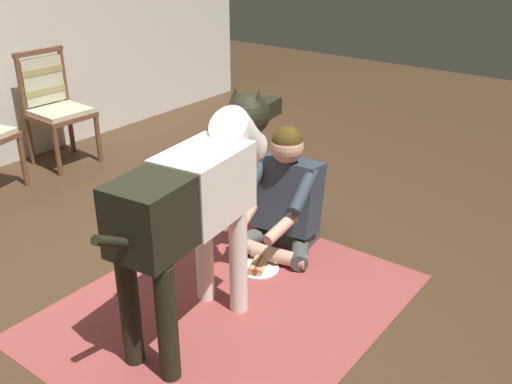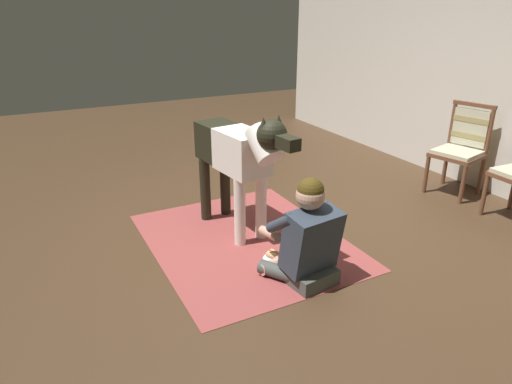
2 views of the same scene
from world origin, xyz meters
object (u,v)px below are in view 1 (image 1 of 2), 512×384
(dining_chair_right_of_pair, at_px, (53,102))
(person_sitting_on_floor, at_px, (285,200))
(hot_dog_on_plate, at_px, (258,266))
(large_dog, at_px, (198,195))

(dining_chair_right_of_pair, bearing_deg, person_sitting_on_floor, -91.28)
(person_sitting_on_floor, xyz_separation_m, hot_dog_on_plate, (-0.34, -0.04, -0.31))
(dining_chair_right_of_pair, xyz_separation_m, person_sitting_on_floor, (-0.06, -2.48, -0.20))
(hot_dog_on_plate, bearing_deg, large_dog, -173.01)
(large_dog, bearing_deg, person_sitting_on_floor, 6.99)
(hot_dog_on_plate, bearing_deg, person_sitting_on_floor, 6.99)
(dining_chair_right_of_pair, distance_m, person_sitting_on_floor, 2.49)
(person_sitting_on_floor, distance_m, large_dog, 1.02)
(large_dog, relative_size, hot_dog_on_plate, 5.78)
(person_sitting_on_floor, height_order, hot_dog_on_plate, person_sitting_on_floor)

